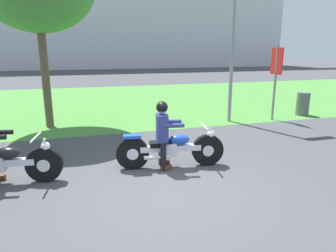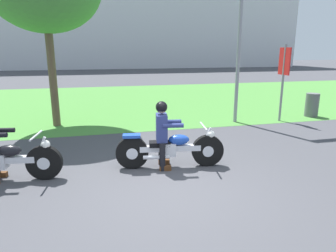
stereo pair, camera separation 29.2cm
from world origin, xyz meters
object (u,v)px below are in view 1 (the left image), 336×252
Objects in this scene: sign_banner at (276,71)px; streetlight_pole at (237,15)px; rider_lead at (163,129)px; trash_can at (303,104)px; motorcycle_lead at (171,149)px.

streetlight_pole is at bearing 171.31° from sign_banner.
trash_can is (6.51, 3.60, -0.40)m from rider_lead.
motorcycle_lead is at bearing -0.77° from rider_lead.
motorcycle_lead is at bearing -133.41° from streetlight_pole.
rider_lead is at bearing -146.72° from sign_banner.
streetlight_pole is (3.47, 3.47, 2.67)m from rider_lead.
rider_lead is at bearing -151.04° from trash_can.
motorcycle_lead is 7.31m from trash_can.
motorcycle_lead is at bearing -150.23° from trash_can.
rider_lead is 1.64× the size of trash_can.
rider_lead is 5.59m from streetlight_pole.
motorcycle_lead is 0.87× the size of sign_banner.
trash_can is at bearing 37.44° from rider_lead.
trash_can is 2.07m from sign_banner.
streetlight_pole reaches higher than sign_banner.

